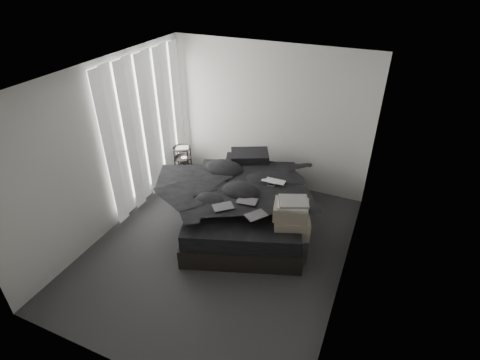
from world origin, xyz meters
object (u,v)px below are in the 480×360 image
at_px(laptop, 273,179).
at_px(side_stand, 183,162).
at_px(box_lower, 289,243).
at_px(bed, 245,215).

xyz_separation_m(laptop, side_stand, (-2.06, 0.69, -0.52)).
bearing_deg(box_lower, bed, 154.04).
bearing_deg(bed, box_lower, -45.06).
xyz_separation_m(bed, laptop, (0.38, 0.19, 0.68)).
height_order(laptop, box_lower, laptop).
height_order(bed, side_stand, side_stand).
xyz_separation_m(bed, side_stand, (-1.68, 0.88, 0.16)).
relative_size(bed, side_stand, 3.66).
bearing_deg(laptop, bed, -154.50).
bearing_deg(laptop, side_stand, 160.35).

